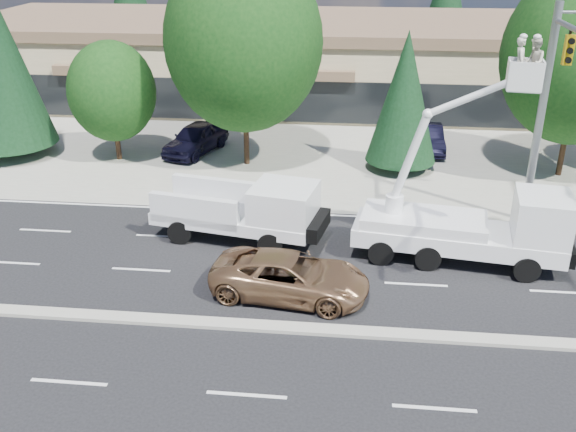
# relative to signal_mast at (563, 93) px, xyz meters

# --- Properties ---
(ground) EXTENTS (140.00, 140.00, 0.00)m
(ground) POSITION_rel_signal_mast_xyz_m (-10.03, -7.04, -6.06)
(ground) COLOR black
(ground) RESTS_ON ground
(concrete_apron) EXTENTS (140.00, 22.00, 0.01)m
(concrete_apron) POSITION_rel_signal_mast_xyz_m (-10.03, 12.96, -6.05)
(concrete_apron) COLOR gray
(concrete_apron) RESTS_ON ground
(road_median) EXTENTS (120.00, 0.55, 0.12)m
(road_median) POSITION_rel_signal_mast_xyz_m (-10.03, -7.04, -6.00)
(road_median) COLOR gray
(road_median) RESTS_ON ground
(strip_mall) EXTENTS (50.40, 15.40, 5.50)m
(strip_mall) POSITION_rel_signal_mast_xyz_m (-10.03, 22.93, -3.23)
(strip_mall) COLOR tan
(strip_mall) RESTS_ON ground
(tree_front_c) EXTENTS (4.54, 4.54, 6.30)m
(tree_front_c) POSITION_rel_signal_mast_xyz_m (-20.03, 7.96, -2.37)
(tree_front_c) COLOR #332114
(tree_front_c) RESTS_ON ground
(tree_front_d) EXTENTS (7.83, 7.83, 10.86)m
(tree_front_d) POSITION_rel_signal_mast_xyz_m (-13.03, 7.96, 0.30)
(tree_front_d) COLOR #332114
(tree_front_d) RESTS_ON ground
(tree_front_e) EXTENTS (3.58, 3.58, 7.05)m
(tree_front_e) POSITION_rel_signal_mast_xyz_m (-5.03, 7.96, -2.28)
(tree_front_e) COLOR #332114
(tree_front_e) RESTS_ON ground
(tree_back_b) EXTENTS (4.94, 4.94, 9.73)m
(tree_back_b) POSITION_rel_signal_mast_xyz_m (-14.03, 34.96, -0.84)
(tree_back_b) COLOR #332114
(tree_back_b) RESTS_ON ground
(tree_back_c) EXTENTS (5.11, 5.11, 10.08)m
(tree_back_c) POSITION_rel_signal_mast_xyz_m (-0.03, 34.96, -0.65)
(tree_back_c) COLOR #332114
(tree_back_c) RESTS_ON ground
(signal_mast) EXTENTS (2.76, 10.16, 9.00)m
(signal_mast) POSITION_rel_signal_mast_xyz_m (0.00, 0.00, 0.00)
(signal_mast) COLOR gray
(signal_mast) RESTS_ON ground
(utility_pickup) EXTENTS (6.80, 3.55, 2.48)m
(utility_pickup) POSITION_rel_signal_mast_xyz_m (-11.55, -0.94, -5.04)
(utility_pickup) COLOR white
(utility_pickup) RESTS_ON ground
(bucket_truck) EXTENTS (7.88, 3.35, 8.40)m
(bucket_truck) POSITION_rel_signal_mast_xyz_m (-2.87, -1.87, -4.29)
(bucket_truck) COLOR white
(bucket_truck) RESTS_ON ground
(traffic_cone_b) EXTENTS (0.40, 0.40, 0.70)m
(traffic_cone_b) POSITION_rel_signal_mast_xyz_m (-12.02, -3.35, -5.72)
(traffic_cone_b) COLOR #DF5C07
(traffic_cone_b) RESTS_ON ground
(traffic_cone_c) EXTENTS (0.40, 0.40, 0.70)m
(traffic_cone_c) POSITION_rel_signal_mast_xyz_m (-9.84, -3.27, -5.72)
(traffic_cone_c) COLOR #DF5C07
(traffic_cone_c) RESTS_ON ground
(minivan) EXTENTS (5.63, 3.15, 1.49)m
(minivan) POSITION_rel_signal_mast_xyz_m (-9.38, -5.00, -5.31)
(minivan) COLOR #8B6443
(minivan) RESTS_ON ground
(parked_car_west) EXTENTS (3.29, 5.17, 1.64)m
(parked_car_west) POSITION_rel_signal_mast_xyz_m (-16.13, 9.45, -5.24)
(parked_car_west) COLOR black
(parked_car_west) RESTS_ON ground
(parked_car_east) EXTENTS (1.56, 4.31, 1.41)m
(parked_car_east) POSITION_rel_signal_mast_xyz_m (-3.29, 11.17, -5.35)
(parked_car_east) COLOR black
(parked_car_east) RESTS_ON ground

